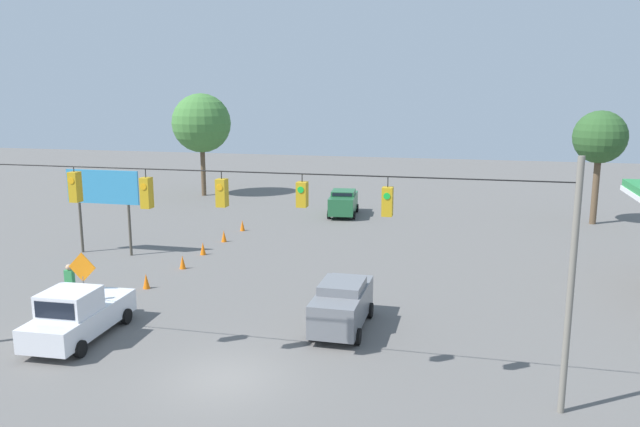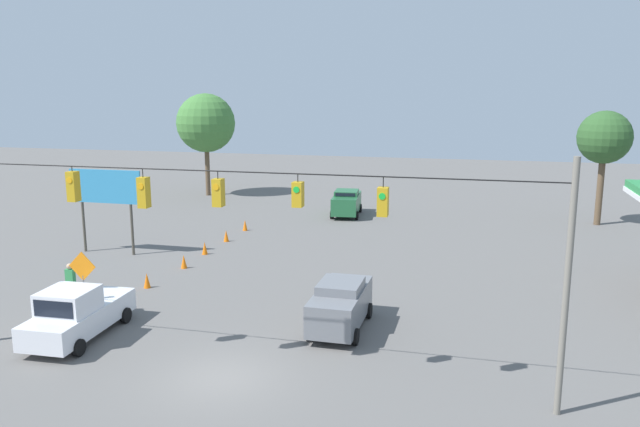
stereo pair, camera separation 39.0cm
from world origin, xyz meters
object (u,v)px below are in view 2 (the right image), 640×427
overhead_signal_span (216,230)px  traffic_cone_farthest (245,225)px  pedestrian (71,282)px  tree_horizon_right (206,123)px  traffic_cone_nearest (111,302)px  roadside_billboard (105,192)px  sedan_grey_crossing_near (341,304)px  sedan_green_withflow_deep (347,202)px  traffic_cone_second (147,280)px  tree_horizon_left (604,138)px  work_zone_sign (83,271)px  traffic_cone_fourth (205,248)px  pickup_truck_white_parked_shoulder (77,314)px  traffic_cone_fifth (226,236)px  traffic_cone_third (184,262)px

overhead_signal_span → traffic_cone_farthest: 22.60m
pedestrian → tree_horizon_right: tree_horizon_right is taller
traffic_cone_nearest → pedestrian: bearing=-14.1°
roadside_billboard → sedan_grey_crossing_near: bearing=152.4°
sedan_green_withflow_deep → traffic_cone_farthest: bearing=49.9°
traffic_cone_farthest → traffic_cone_second: bearing=89.2°
traffic_cone_farthest → tree_horizon_right: 16.60m
traffic_cone_nearest → tree_horizon_right: bearing=-74.0°
roadside_billboard → tree_horizon_right: 20.84m
traffic_cone_farthest → traffic_cone_nearest: bearing=89.6°
tree_horizon_left → tree_horizon_right: (32.34, -4.94, 0.37)m
traffic_cone_second → work_zone_sign: (0.63, 4.09, 1.61)m
overhead_signal_span → traffic_cone_nearest: (7.16, -4.69, -4.68)m
traffic_cone_fourth → traffic_cone_farthest: size_ratio=1.00×
traffic_cone_fourth → tree_horizon_left: 28.56m
roadside_billboard → tree_horizon_right: (2.75, -20.46, 2.86)m
work_zone_sign → pickup_truck_white_parked_shoulder: bearing=118.2°
sedan_green_withflow_deep → sedan_grey_crossing_near: sedan_grey_crossing_near is taller
pedestrian → traffic_cone_nearest: bearing=165.9°
traffic_cone_fifth → traffic_cone_second: bearing=89.3°
sedan_green_withflow_deep → traffic_cone_nearest: size_ratio=6.18×
pickup_truck_white_parked_shoulder → traffic_cone_farthest: bearing=-88.9°
traffic_cone_farthest → pedestrian: size_ratio=0.41×
sedan_green_withflow_deep → traffic_cone_second: (5.90, 19.82, -0.65)m
traffic_cone_nearest → tree_horizon_left: size_ratio=0.09×
traffic_cone_fifth → work_zone_sign: work_zone_sign is taller
pickup_truck_white_parked_shoulder → traffic_cone_farthest: size_ratio=7.04×
sedan_green_withflow_deep → traffic_cone_fifth: sedan_green_withflow_deep is taller
sedan_green_withflow_deep → roadside_billboard: 18.57m
traffic_cone_third → tree_horizon_right: bearing=-69.1°
roadside_billboard → pedestrian: roadside_billboard is taller
traffic_cone_farthest → tree_horizon_right: size_ratio=0.08×
sedan_green_withflow_deep → traffic_cone_fifth: 11.61m
traffic_cone_nearest → work_zone_sign: 1.95m
traffic_cone_third → traffic_cone_farthest: 9.46m
traffic_cone_third → pedestrian: pedestrian is taller
traffic_cone_third → traffic_cone_fifth: same height
sedan_grey_crossing_near → traffic_cone_third: size_ratio=6.10×
sedan_grey_crossing_near → overhead_signal_span: bearing=58.7°
overhead_signal_span → roadside_billboard: size_ratio=4.34×
traffic_cone_fourth → tree_horizon_left: bearing=-148.9°
overhead_signal_span → sedan_grey_crossing_near: 7.19m
sedan_grey_crossing_near → traffic_cone_farthest: sedan_grey_crossing_near is taller
traffic_cone_farthest → sedan_green_withflow_deep: bearing=-130.1°
traffic_cone_fifth → work_zone_sign: bearing=86.9°
sedan_green_withflow_deep → traffic_cone_third: (5.68, 16.26, -0.65)m
overhead_signal_span → work_zone_sign: overhead_signal_span is taller
overhead_signal_span → work_zone_sign: size_ratio=7.61×
overhead_signal_span → traffic_cone_third: (6.99, -11.50, -4.68)m
roadside_billboard → pedestrian: 9.13m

